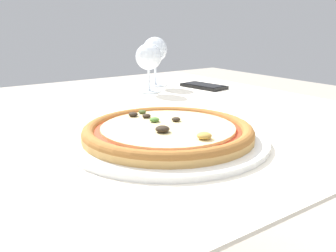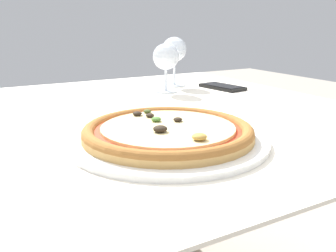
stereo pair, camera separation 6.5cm
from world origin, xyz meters
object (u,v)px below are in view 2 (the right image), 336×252
(dining_table, at_px, (51,159))
(wine_glass_far_left, at_px, (166,58))
(cell_phone, at_px, (222,87))
(wine_glass_far_right, at_px, (174,51))
(pizza_plate, at_px, (168,133))

(dining_table, xyz_separation_m, wine_glass_far_left, (0.39, 0.20, 0.18))
(dining_table, height_order, wine_glass_far_left, wine_glass_far_left)
(wine_glass_far_left, distance_m, cell_phone, 0.21)
(wine_glass_far_left, xyz_separation_m, wine_glass_far_right, (0.08, 0.08, 0.01))
(wine_glass_far_right, bearing_deg, dining_table, -149.05)
(wine_glass_far_left, relative_size, wine_glass_far_right, 0.91)
(wine_glass_far_right, bearing_deg, cell_phone, -49.46)
(pizza_plate, distance_m, wine_glass_far_left, 0.49)
(dining_table, distance_m, pizza_plate, 0.29)
(wine_glass_far_right, xyz_separation_m, cell_phone, (0.10, -0.12, -0.11))
(wine_glass_far_left, distance_m, wine_glass_far_right, 0.11)
(pizza_plate, bearing_deg, cell_phone, 42.95)
(dining_table, xyz_separation_m, cell_phone, (0.57, 0.16, 0.08))
(wine_glass_far_left, relative_size, cell_phone, 0.93)
(pizza_plate, relative_size, wine_glass_far_right, 2.24)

